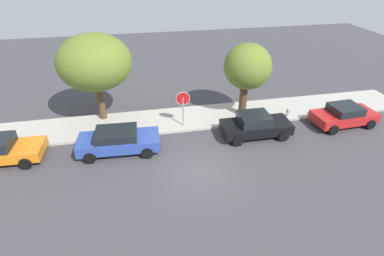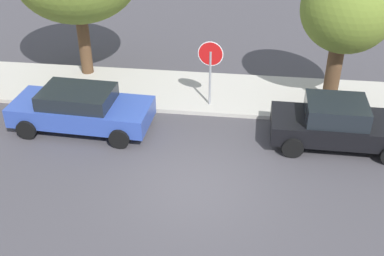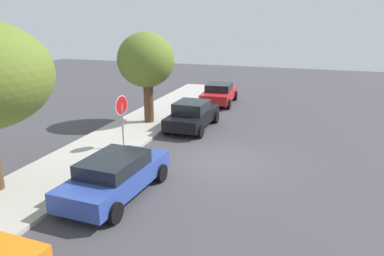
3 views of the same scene
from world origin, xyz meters
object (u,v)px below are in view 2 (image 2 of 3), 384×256
(stop_sign, at_px, (210,63))
(street_tree_mid_block, at_px, (348,10))
(parked_car_blue, at_px, (81,108))
(parked_car_black, at_px, (339,124))

(stop_sign, relative_size, street_tree_mid_block, 0.50)
(stop_sign, xyz_separation_m, street_tree_mid_block, (4.31, 0.84, 1.71))
(parked_car_blue, distance_m, street_tree_mid_block, 9.14)
(parked_car_black, height_order, street_tree_mid_block, street_tree_mid_block)
(stop_sign, xyz_separation_m, parked_car_black, (4.10, -1.83, -0.97))
(parked_car_blue, xyz_separation_m, street_tree_mid_block, (8.30, 2.72, 2.69))
(street_tree_mid_block, bearing_deg, parked_car_blue, -161.85)
(parked_car_blue, bearing_deg, street_tree_mid_block, 18.15)
(stop_sign, distance_m, parked_car_blue, 4.51)
(street_tree_mid_block, bearing_deg, stop_sign, -169.03)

